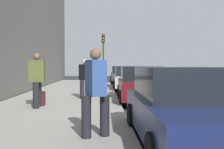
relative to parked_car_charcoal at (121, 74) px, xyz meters
name	(u,v)px	position (x,y,z in m)	size (l,w,h in m)	color
ground_plane	(140,100)	(11.98, -0.02, -0.76)	(56.00, 56.00, 0.00)	#28282B
sidewalk	(66,99)	(11.98, -3.32, -0.68)	(28.00, 4.60, 0.15)	gray
lane_stripe_centre	(210,100)	(11.98, 3.18, -0.76)	(28.00, 0.14, 0.01)	gold
parked_car_charcoal	(121,74)	(0.00, 0.00, 0.00)	(4.74, 1.98, 1.51)	black
parked_car_silver	(128,78)	(6.99, -0.03, 0.00)	(4.58, 1.99, 1.51)	black
parked_car_maroon	(140,84)	(12.52, -0.06, 0.00)	(4.43, 2.01, 1.51)	black
parked_car_navy	(185,107)	(18.67, -0.13, 0.00)	(4.23, 1.90, 1.51)	black
pedestrian_olive_coat	(37,79)	(14.85, -3.86, 0.36)	(0.60, 0.51, 1.81)	black
pedestrian_blue_coat	(96,90)	(18.47, -1.82, 0.31)	(0.54, 0.54, 1.72)	black
pedestrian_black_coat	(85,77)	(12.42, -2.44, 0.28)	(0.50, 0.53, 1.67)	black
traffic_light_pole	(103,50)	(1.96, -1.61, 2.12)	(0.35, 0.26, 4.00)	#2D2D19
rolling_suitcase	(41,99)	(14.46, -3.81, -0.36)	(0.34, 0.22, 0.85)	#471E19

